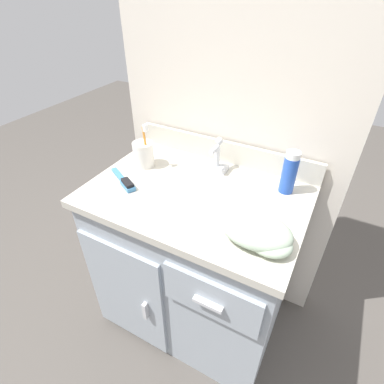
{
  "coord_description": "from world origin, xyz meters",
  "views": [
    {
      "loc": [
        0.41,
        -0.78,
        1.39
      ],
      "look_at": [
        0.0,
        -0.03,
        0.76
      ],
      "focal_mm": 28.0,
      "sensor_mm": 36.0,
      "label": 1
    }
  ],
  "objects_px": {
    "toothbrush_cup": "(144,154)",
    "shaving_cream_can": "(289,173)",
    "hand_towel": "(259,233)",
    "hairbrush": "(125,182)"
  },
  "relations": [
    {
      "from": "hairbrush",
      "to": "hand_towel",
      "type": "distance_m",
      "value": 0.54
    },
    {
      "from": "toothbrush_cup",
      "to": "shaving_cream_can",
      "type": "relative_size",
      "value": 1.16
    },
    {
      "from": "toothbrush_cup",
      "to": "shaving_cream_can",
      "type": "xyz_separation_m",
      "value": [
        0.56,
        0.09,
        0.03
      ]
    },
    {
      "from": "toothbrush_cup",
      "to": "shaving_cream_can",
      "type": "bearing_deg",
      "value": 9.5
    },
    {
      "from": "shaving_cream_can",
      "to": "hairbrush",
      "type": "relative_size",
      "value": 0.94
    },
    {
      "from": "hand_towel",
      "to": "shaving_cream_can",
      "type": "bearing_deg",
      "value": 88.6
    },
    {
      "from": "shaving_cream_can",
      "to": "hand_towel",
      "type": "height_order",
      "value": "shaving_cream_can"
    },
    {
      "from": "hairbrush",
      "to": "hand_towel",
      "type": "height_order",
      "value": "hand_towel"
    },
    {
      "from": "shaving_cream_can",
      "to": "hairbrush",
      "type": "xyz_separation_m",
      "value": [
        -0.55,
        -0.24,
        -0.07
      ]
    },
    {
      "from": "hairbrush",
      "to": "hand_towel",
      "type": "relative_size",
      "value": 0.77
    }
  ]
}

